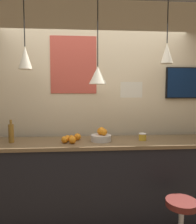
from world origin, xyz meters
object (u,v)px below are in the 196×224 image
at_px(bar_stool, 181,223).
at_px(spread_jar, 143,137).
at_px(fruit_bowl, 101,136).
at_px(mounted_tv, 187,83).
at_px(juice_bottle, 11,133).

relative_size(bar_stool, spread_jar, 6.73).
bearing_deg(spread_jar, bar_stool, -70.19).
xyz_separation_m(fruit_bowl, mounted_tv, (1.24, 0.38, 0.66)).
bearing_deg(mounted_tv, bar_stool, -116.99).
relative_size(bar_stool, juice_bottle, 2.32).
height_order(fruit_bowl, juice_bottle, juice_bottle).
xyz_separation_m(bar_stool, fruit_bowl, (-0.73, 0.62, 0.75)).
bearing_deg(juice_bottle, spread_jar, 0.00).
relative_size(bar_stool, mounted_tv, 1.05).
height_order(spread_jar, mounted_tv, mounted_tv).
bearing_deg(fruit_bowl, mounted_tv, 17.08).
xyz_separation_m(juice_bottle, mounted_tv, (2.29, 0.38, 0.60)).
distance_m(spread_jar, mounted_tv, 1.06).
relative_size(fruit_bowl, mounted_tv, 0.41).
bearing_deg(spread_jar, mounted_tv, 27.83).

